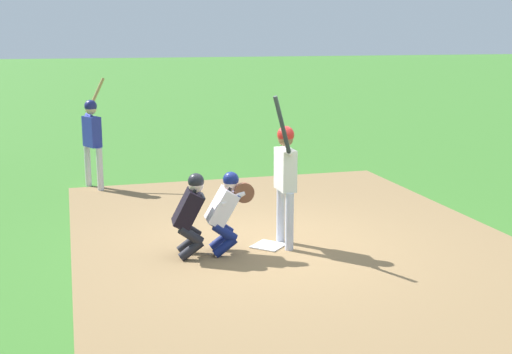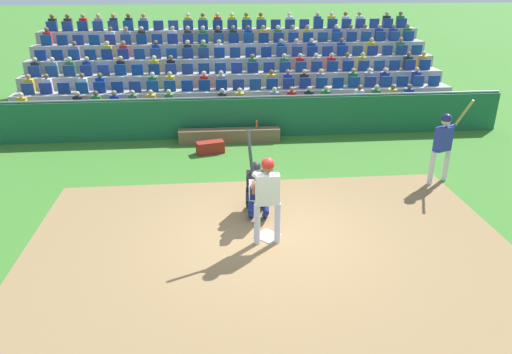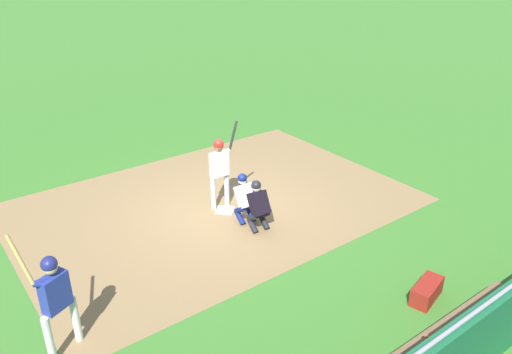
{
  "view_description": "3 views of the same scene",
  "coord_description": "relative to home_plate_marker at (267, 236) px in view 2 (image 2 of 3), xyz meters",
  "views": [
    {
      "loc": [
        9.55,
        -2.88,
        3.26
      ],
      "look_at": [
        -0.33,
        -0.11,
        1.04
      ],
      "focal_mm": 47.22,
      "sensor_mm": 36.0,
      "label": 1
    },
    {
      "loc": [
        1.08,
        8.82,
        5.17
      ],
      "look_at": [
        0.14,
        -1.08,
        0.92
      ],
      "focal_mm": 33.78,
      "sensor_mm": 36.0,
      "label": 2
    },
    {
      "loc": [
        -6.13,
        -9.47,
        6.27
      ],
      "look_at": [
        0.43,
        -0.76,
        1.12
      ],
      "focal_mm": 35.1,
      "sensor_mm": 36.0,
      "label": 3
    }
  ],
  "objects": [
    {
      "name": "batter_at_plate",
      "position": [
        0.05,
        0.25,
        1.17
      ],
      "size": [
        0.68,
        0.45,
        2.37
      ],
      "color": "silver",
      "rests_on": "ground_plane"
    },
    {
      "name": "on_deck_batter",
      "position": [
        -4.84,
        -2.42,
        1.17
      ],
      "size": [
        0.82,
        0.55,
        2.31
      ],
      "color": "silver",
      "rests_on": "ground_plane"
    },
    {
      "name": "dugout_wall",
      "position": [
        0.0,
        -6.79,
        0.65
      ],
      "size": [
        17.74,
        0.24,
        1.39
      ],
      "color": "#195F38",
      "rests_on": "ground_plane"
    },
    {
      "name": "home_plate_marker",
      "position": [
        0.0,
        0.0,
        0.0
      ],
      "size": [
        0.62,
        0.62,
        0.02
      ],
      "primitive_type": "cube",
      "rotation": [
        0.0,
        0.0,
        0.79
      ],
      "color": "white",
      "rests_on": "infield_dirt_patch"
    },
    {
      "name": "infield_dirt_patch",
      "position": [
        0.0,
        0.5,
        -0.01
      ],
      "size": [
        9.93,
        6.93,
        0.01
      ],
      "primitive_type": "cube",
      "rotation": [
        0.0,
        0.0,
        -0.0
      ],
      "color": "olive",
      "rests_on": "ground_plane"
    },
    {
      "name": "water_bottle_on_bench",
      "position": [
        -0.38,
        -6.29,
        0.55
      ],
      "size": [
        0.07,
        0.07,
        0.26
      ],
      "primitive_type": "cylinder",
      "color": "#D64A21",
      "rests_on": "dugout_bench"
    },
    {
      "name": "catcher_crouching",
      "position": [
        0.13,
        -0.7,
        0.69
      ],
      "size": [
        0.48,
        0.71,
        1.26
      ],
      "color": "navy",
      "rests_on": "ground_plane"
    },
    {
      "name": "ground_plane",
      "position": [
        0.0,
        0.0,
        -0.02
      ],
      "size": [
        160.0,
        160.0,
        0.0
      ],
      "primitive_type": "plane",
      "color": "#3A7429"
    },
    {
      "name": "dugout_bench",
      "position": [
        0.52,
        -6.24,
        0.2
      ],
      "size": [
        3.31,
        0.4,
        0.44
      ],
      "primitive_type": "cube",
      "color": "brown",
      "rests_on": "ground_plane"
    },
    {
      "name": "equipment_duffel_bag",
      "position": [
        1.16,
        -5.25,
        0.17
      ],
      "size": [
        0.9,
        0.56,
        0.37
      ],
      "primitive_type": "cube",
      "rotation": [
        0.0,
        0.0,
        0.26
      ],
      "color": "maroon",
      "rests_on": "ground_plane"
    },
    {
      "name": "bleacher_stand",
      "position": [
        -0.0,
        -12.29,
        1.02
      ],
      "size": [
        17.11,
        6.13,
        3.47
      ],
      "color": "#999791",
      "rests_on": "ground_plane"
    },
    {
      "name": "home_plate_umpire",
      "position": [
        0.13,
        -1.23,
        0.68
      ],
      "size": [
        0.49,
        0.51,
        1.27
      ],
      "color": "black",
      "rests_on": "ground_plane"
    }
  ]
}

